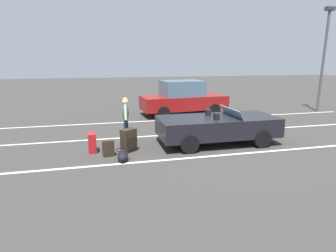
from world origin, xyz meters
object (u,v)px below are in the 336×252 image
Objects in this scene: suitcase_small_carryon at (108,148)px; parking_lamp_post at (324,53)px; duffel_bag at (123,156)px; suitcase_medium_bright at (92,143)px; suitcase_large_black at (129,140)px; traveler_person at (126,119)px; parked_sedan_near at (183,98)px; convertible_car at (223,127)px.

parking_lamp_post reaches higher than suitcase_small_carryon.
suitcase_medium_bright is at bearing 131.10° from duffel_bag.
suitcase_medium_bright is at bearing -159.99° from parking_lamp_post.
parking_lamp_post is at bearing 105.07° from suitcase_small_carryon.
suitcase_large_black is at bearing -14.89° from suitcase_medium_bright.
traveler_person is (-0.01, 0.74, 0.56)m from suitcase_large_black.
parking_lamp_post reaches higher than suitcase_large_black.
convertible_car is at bearing -96.16° from parked_sedan_near.
parked_sedan_near is (4.11, 5.85, 0.64)m from suitcase_small_carryon.
suitcase_small_carryon is 13.28m from parking_lamp_post.
parking_lamp_post is at bearing 23.57° from traveler_person.
duffel_bag is 0.12× the size of parking_lamp_post.
parked_sedan_near is 8.21m from parking_lamp_post.
parking_lamp_post is (11.55, 5.53, 3.07)m from duffel_bag.
convertible_car reaches higher than duffel_bag.
suitcase_large_black is 0.93m from traveler_person.
suitcase_small_carryon is (-0.66, -0.29, -0.12)m from suitcase_large_black.
suitcase_large_black is 12.56m from parking_lamp_post.
parked_sedan_near reaches higher than suitcase_large_black.
suitcase_large_black is 6.56m from parked_sedan_near.
suitcase_medium_bright is 0.38× the size of traveler_person.
traveler_person is at bearing 171.07° from convertible_car.
parked_sedan_near reaches higher than traveler_person.
parked_sedan_near reaches higher than suitcase_small_carryon.
traveler_person is at bearing 20.53° from suitcase_medium_bright.
parked_sedan_near reaches higher than suitcase_medium_bright.
suitcase_medium_bright is 13.54m from parking_lamp_post.
traveler_person reaches higher than suitcase_large_black.
traveler_person reaches higher than suitcase_small_carryon.
suitcase_large_black reaches higher than duffel_bag.
suitcase_large_black is 1.48× the size of suitcase_small_carryon.
parking_lamp_post reaches higher than traveler_person.
convertible_car is 4.02m from suitcase_small_carryon.
traveler_person is at bearing -160.58° from parking_lamp_post.
duffel_bag is at bearing 29.57° from suitcase_small_carryon.
parking_lamp_post is at bearing 76.52° from suitcase_large_black.
suitcase_medium_bright is 1.40m from traveler_person.
traveler_person reaches higher than duffel_bag.
suitcase_medium_bright is 0.13× the size of parked_sedan_near.
suitcase_large_black is 0.45× the size of traveler_person.
suitcase_small_carryon is (0.49, -0.49, -0.06)m from suitcase_medium_bright.
suitcase_small_carryon is at bearing -102.01° from suitcase_large_black.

